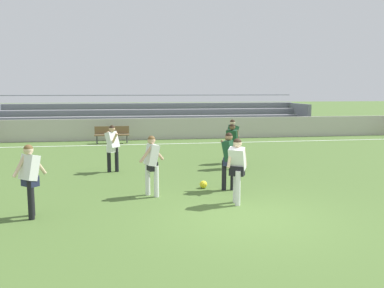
{
  "coord_description": "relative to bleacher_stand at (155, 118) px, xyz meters",
  "views": [
    {
      "loc": [
        -2.59,
        -8.3,
        2.84
      ],
      "look_at": [
        -0.45,
        5.03,
        0.99
      ],
      "focal_mm": 37.45,
      "sensor_mm": 36.0,
      "label": 1
    }
  ],
  "objects": [
    {
      "name": "ground_plane",
      "position": [
        0.92,
        -16.91,
        -1.04
      ],
      "size": [
        160.0,
        160.0,
        0.0
      ],
      "primitive_type": "plane",
      "color": "#4C6B30"
    },
    {
      "name": "field_line_sideline",
      "position": [
        0.92,
        -4.49,
        -1.04
      ],
      "size": [
        44.0,
        0.12,
        0.01
      ],
      "primitive_type": "cube",
      "color": "white",
      "rests_on": "ground"
    },
    {
      "name": "sideline_wall",
      "position": [
        0.92,
        -2.5,
        -0.44
      ],
      "size": [
        48.0,
        0.16,
        1.21
      ],
      "primitive_type": "cube",
      "color": "#BCB7AD",
      "rests_on": "ground"
    },
    {
      "name": "bleacher_stand",
      "position": [
        0.0,
        0.0,
        0.0
      ],
      "size": [
        19.31,
        3.6,
        2.48
      ],
      "color": "#B2B2B7",
      "rests_on": "ground"
    },
    {
      "name": "bench_near_wall_gap",
      "position": [
        -2.52,
        -3.79,
        -0.5
      ],
      "size": [
        1.8,
        0.4,
        0.9
      ],
      "color": "brown",
      "rests_on": "ground"
    },
    {
      "name": "player_dark_wide_right",
      "position": [
        1.1,
        -14.42,
        -0.07
      ],
      "size": [
        0.47,
        0.62,
        1.64
      ],
      "color": "black",
      "rests_on": "ground"
    },
    {
      "name": "player_white_deep_cover",
      "position": [
        -1.08,
        -14.72,
        -0.08
      ],
      "size": [
        0.7,
        0.48,
        1.63
      ],
      "color": "white",
      "rests_on": "ground"
    },
    {
      "name": "player_white_on_ball",
      "position": [
        -3.84,
        -16.12,
        -0.06
      ],
      "size": [
        0.68,
        0.51,
        1.65
      ],
      "color": "black",
      "rests_on": "ground"
    },
    {
      "name": "player_white_dropping_back",
      "position": [
        -2.22,
        -11.33,
        -0.08
      ],
      "size": [
        0.53,
        0.65,
        1.62
      ],
      "color": "black",
      "rests_on": "ground"
    },
    {
      "name": "player_white_wide_left",
      "position": [
        0.96,
        -15.81,
        -0.06
      ],
      "size": [
        0.61,
        0.51,
        1.65
      ],
      "color": "white",
      "rests_on": "ground"
    },
    {
      "name": "player_dark_overlapping",
      "position": [
        2.0,
        -11.4,
        -0.08
      ],
      "size": [
        0.61,
        0.45,
        1.62
      ],
      "color": "black",
      "rests_on": "ground"
    },
    {
      "name": "player_dark_trailing_run",
      "position": [
        2.28,
        -10.39,
        -0.03
      ],
      "size": [
        0.69,
        0.51,
        1.7
      ],
      "color": "black",
      "rests_on": "ground"
    },
    {
      "name": "soccer_ball",
      "position": [
        0.44,
        -14.11,
        -0.93
      ],
      "size": [
        0.22,
        0.22,
        0.22
      ],
      "primitive_type": "sphere",
      "color": "yellow",
      "rests_on": "ground"
    }
  ]
}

